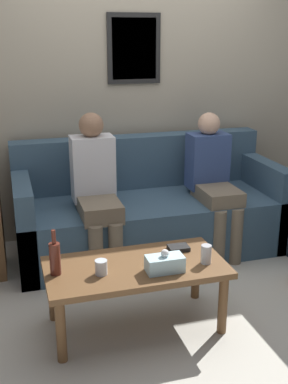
% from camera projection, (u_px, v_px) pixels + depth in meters
% --- Properties ---
extents(ground_plane, '(16.00, 16.00, 0.00)m').
position_uv_depth(ground_plane, '(168.00, 274.00, 3.84)').
color(ground_plane, beige).
extents(wall_back, '(9.00, 0.08, 2.60)m').
position_uv_depth(wall_back, '(133.00, 94.00, 4.38)').
color(wall_back, '#9E937F').
rests_on(wall_back, ground_plane).
extents(couch_main, '(2.28, 0.93, 0.95)m').
position_uv_depth(couch_main, '(148.00, 212.00, 4.24)').
color(couch_main, '#385166').
rests_on(couch_main, ground_plane).
extents(coffee_table, '(1.14, 0.57, 0.44)m').
position_uv_depth(coffee_table, '(136.00, 273.00, 3.05)').
color(coffee_table, brown).
rests_on(coffee_table, ground_plane).
extents(wine_bottle, '(0.07, 0.07, 0.29)m').
position_uv_depth(wine_bottle, '(55.00, 258.00, 2.88)').
color(wine_bottle, '#562319').
rests_on(wine_bottle, coffee_table).
extents(drinking_glass, '(0.08, 0.08, 0.09)m').
position_uv_depth(drinking_glass, '(101.00, 267.00, 2.90)').
color(drinking_glass, silver).
rests_on(drinking_glass, coffee_table).
extents(book_stack, '(0.14, 0.10, 0.03)m').
position_uv_depth(book_stack, '(178.00, 248.00, 3.23)').
color(book_stack, black).
rests_on(book_stack, coffee_table).
extents(soda_can, '(0.07, 0.07, 0.12)m').
position_uv_depth(soda_can, '(206.00, 254.00, 3.03)').
color(soda_can, '#BCBCC1').
rests_on(soda_can, coffee_table).
extents(tissue_box, '(0.23, 0.12, 0.15)m').
position_uv_depth(tissue_box, '(165.00, 263.00, 2.93)').
color(tissue_box, silver).
rests_on(tissue_box, coffee_table).
extents(person_left, '(0.34, 0.62, 1.24)m').
position_uv_depth(person_left, '(96.00, 186.00, 3.80)').
color(person_left, '#756651').
rests_on(person_left, ground_plane).
extents(person_right, '(0.34, 0.63, 1.19)m').
position_uv_depth(person_right, '(213.00, 178.00, 4.11)').
color(person_right, '#756651').
rests_on(person_right, ground_plane).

